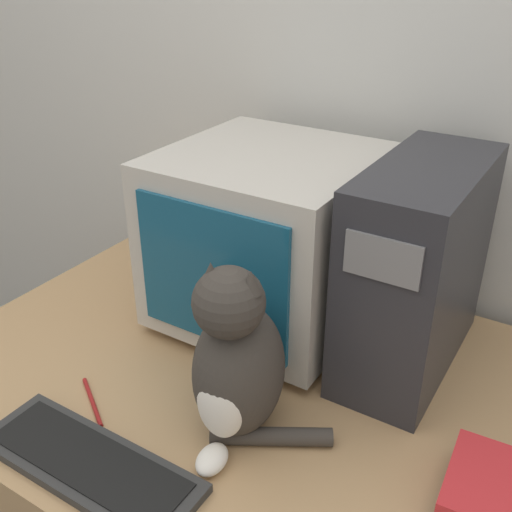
{
  "coord_description": "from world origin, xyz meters",
  "views": [
    {
      "loc": [
        0.56,
        -0.38,
        1.57
      ],
      "look_at": [
        0.0,
        0.51,
        1.02
      ],
      "focal_mm": 42.0,
      "sensor_mm": 36.0,
      "label": 1
    }
  ],
  "objects_px": {
    "keyboard": "(89,464)",
    "book_stack": "(490,495)",
    "cat": "(237,364)",
    "computer_tower": "(416,269)",
    "crt_monitor": "(268,238)",
    "pen": "(92,402)"
  },
  "relations": [
    {
      "from": "book_stack",
      "to": "computer_tower",
      "type": "bearing_deg",
      "value": 128.4
    },
    {
      "from": "cat",
      "to": "computer_tower",
      "type": "bearing_deg",
      "value": 55.76
    },
    {
      "from": "keyboard",
      "to": "book_stack",
      "type": "distance_m",
      "value": 0.68
    },
    {
      "from": "cat",
      "to": "book_stack",
      "type": "height_order",
      "value": "cat"
    },
    {
      "from": "computer_tower",
      "to": "cat",
      "type": "xyz_separation_m",
      "value": [
        -0.19,
        -0.38,
        -0.07
      ]
    },
    {
      "from": "keyboard",
      "to": "book_stack",
      "type": "bearing_deg",
      "value": 24.55
    },
    {
      "from": "crt_monitor",
      "to": "cat",
      "type": "relative_size",
      "value": 1.26
    },
    {
      "from": "computer_tower",
      "to": "book_stack",
      "type": "distance_m",
      "value": 0.45
    },
    {
      "from": "keyboard",
      "to": "cat",
      "type": "bearing_deg",
      "value": 51.94
    },
    {
      "from": "cat",
      "to": "book_stack",
      "type": "bearing_deg",
      "value": 0.35
    },
    {
      "from": "crt_monitor",
      "to": "computer_tower",
      "type": "distance_m",
      "value": 0.34
    },
    {
      "from": "computer_tower",
      "to": "cat",
      "type": "distance_m",
      "value": 0.43
    },
    {
      "from": "crt_monitor",
      "to": "keyboard",
      "type": "distance_m",
      "value": 0.61
    },
    {
      "from": "book_stack",
      "to": "pen",
      "type": "bearing_deg",
      "value": -167.82
    },
    {
      "from": "crt_monitor",
      "to": "computer_tower",
      "type": "relative_size",
      "value": 1.03
    },
    {
      "from": "cat",
      "to": "pen",
      "type": "bearing_deg",
      "value": -169.55
    },
    {
      "from": "pen",
      "to": "computer_tower",
      "type": "bearing_deg",
      "value": 44.98
    },
    {
      "from": "pen",
      "to": "book_stack",
      "type": "bearing_deg",
      "value": 12.18
    },
    {
      "from": "crt_monitor",
      "to": "keyboard",
      "type": "height_order",
      "value": "crt_monitor"
    },
    {
      "from": "crt_monitor",
      "to": "cat",
      "type": "bearing_deg",
      "value": -67.34
    },
    {
      "from": "computer_tower",
      "to": "keyboard",
      "type": "height_order",
      "value": "computer_tower"
    },
    {
      "from": "computer_tower",
      "to": "cat",
      "type": "bearing_deg",
      "value": -116.47
    }
  ]
}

